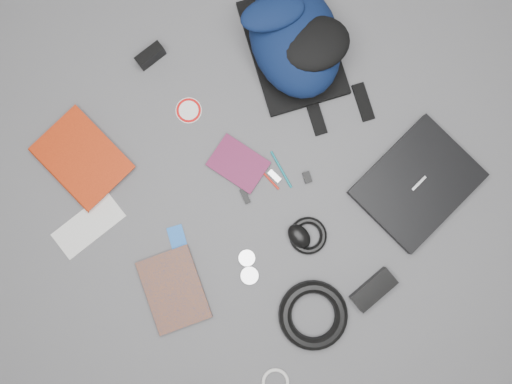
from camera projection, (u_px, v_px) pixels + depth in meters
ground at (256, 192)px, 1.54m from camera, size 4.00×4.00×0.00m
backpack at (295, 39)px, 1.49m from camera, size 0.41×0.48×0.17m
laptop at (417, 184)px, 1.52m from camera, size 0.38×0.31×0.03m
textbook_red at (58, 181)px, 1.53m from camera, size 0.23×0.29×0.03m
comic_book at (147, 299)px, 1.50m from camera, size 0.23×0.27×0.02m
envelope at (89, 225)px, 1.53m from camera, size 0.22×0.10×0.00m
dvd_case at (238, 164)px, 1.54m from camera, size 0.17×0.20×0.01m
compact_camera at (150, 56)px, 1.54m from camera, size 0.09×0.04×0.05m
sticker_disc at (189, 110)px, 1.56m from camera, size 0.09×0.09×0.00m
pen_teal at (281, 169)px, 1.54m from camera, size 0.02×0.13×0.01m
pen_red at (265, 175)px, 1.54m from camera, size 0.02×0.12×0.01m
id_badge at (177, 238)px, 1.53m from camera, size 0.07×0.09×0.00m
usb_black at (245, 196)px, 1.53m from camera, size 0.03×0.05×0.01m
usb_silver at (274, 176)px, 1.54m from camera, size 0.02×0.05×0.01m
key_fob at (307, 177)px, 1.54m from camera, size 0.03×0.04×0.01m
mouse at (299, 236)px, 1.51m from camera, size 0.06×0.08×0.04m
headphone_left at (250, 275)px, 1.51m from camera, size 0.07×0.07×0.01m
headphone_right at (247, 258)px, 1.52m from camera, size 0.06×0.06×0.01m
cable_coil at (308, 236)px, 1.52m from camera, size 0.13×0.13×0.02m
power_brick at (373, 290)px, 1.50m from camera, size 0.14×0.07×0.03m
power_cord_coil at (313, 315)px, 1.49m from camera, size 0.28×0.28×0.04m
white_cable_coil at (275, 382)px, 1.49m from camera, size 0.10×0.10×0.01m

